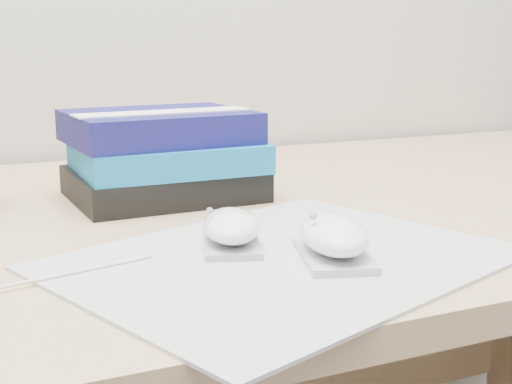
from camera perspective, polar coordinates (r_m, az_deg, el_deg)
name	(u,v)px	position (r m, az deg, el deg)	size (l,w,h in m)	color
desk	(237,354)	(1.03, -1.49, -12.80)	(1.60, 0.80, 0.73)	tan
mousepad	(284,259)	(0.66, 2.24, -5.41)	(0.39, 0.31, 0.00)	#919299
mouse_rear	(231,229)	(0.68, -1.98, -2.95)	(0.08, 0.11, 0.04)	#A1A1A4
mouse_front	(334,238)	(0.65, 6.26, -3.67)	(0.09, 0.12, 0.04)	#AFAFB2
usb_cable	(29,282)	(0.62, -17.70, -6.85)	(0.00, 0.00, 0.23)	white
book_stack	(163,155)	(0.91, -7.45, 2.93)	(0.23, 0.19, 0.11)	black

